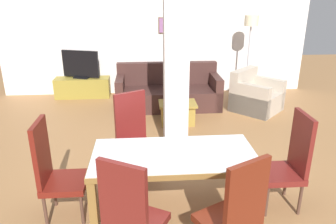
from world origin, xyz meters
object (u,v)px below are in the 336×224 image
Objects in this scene: dining_chair_near_left at (131,215)px; armchair at (255,97)px; dining_chair_head_right at (289,161)px; floor_lamp at (251,30)px; dining_chair_head_left at (54,170)px; tv_screen at (81,65)px; dining_chair_near_right at (235,213)px; dining_chair_far_left at (135,134)px; tv_stand at (83,87)px; coffee_table at (178,113)px; sofa at (168,93)px; dining_table at (174,165)px; bottle at (186,98)px.

armchair is at bearing 87.48° from dining_chair_near_left.
floor_lamp is (0.73, 3.94, 0.98)m from dining_chair_head_right.
dining_chair_head_left is at bearing -130.06° from floor_lamp.
floor_lamp is at bearing -168.36° from tv_screen.
dining_chair_near_right is 1.92m from dining_chair_far_left.
dining_chair_near_left is 1.65m from dining_chair_far_left.
dining_chair_near_right is at bearing -67.38° from tv_stand.
armchair is (0.69, 3.17, -0.29)m from dining_chair_head_right.
coffee_table is (-1.68, -0.59, -0.08)m from armchair.
dining_chair_head_left is 3.85m from sofa.
armchair is at bearing 57.85° from dining_table.
dining_chair_far_left is 2.79m from sofa.
dining_chair_head_right reaches higher than tv_stand.
armchair is (1.55, 4.03, -0.29)m from dining_chair_near_right.
dining_chair_far_left is 1.65× the size of coffee_table.
dining_chair_far_left is at bearing -113.61° from coffee_table.
floor_lamp is at bearing -156.55° from dining_chair_far_left.
tv_screen reaches higher than armchair.
tv_stand is at bearing 132.94° from dining_chair_near_left.
dining_chair_head_left reaches higher than dining_table.
dining_chair_near_right is 1.21m from dining_chair_head_right.
coffee_table is at bearing 148.27° from dining_chair_head_left.
dining_chair_head_right is 1.94m from dining_chair_far_left.
dining_chair_near_left is 0.95× the size of armchair.
dining_chair_head_left is 4.57m from armchair.
sofa is at bearing 110.42° from dining_chair_near_left.
dining_chair_near_left is 5.33m from tv_stand.
coffee_table is at bearing 20.91° from dining_chair_head_right.
coffee_table is 2.76m from tv_screen.
armchair is 3.93m from tv_screen.
dining_table is at bearing 129.64° from tv_screen.
sofa is 3.13× the size of coffee_table.
tv_screen is at bearing 85.20° from dining_chair_near_right.
dining_chair_near_right is 5.66m from tv_stand.
dining_table reaches higher than coffee_table.
bottle is (0.25, -1.00, 0.21)m from sofa.
coffee_table is (-0.13, 3.44, -0.37)m from dining_chair_near_right.
armchair is at bearing 134.08° from dining_chair_head_left.
bottle is at bearing -146.03° from dining_chair_far_left.
dining_table is 3.76m from armchair.
bottle is at bearing 62.29° from dining_chair_near_right.
dining_chair_head_left is 1.00× the size of dining_chair_far_left.
dining_table is 0.96× the size of floor_lamp.
floor_lamp is at bearing -167.80° from sofa.
dining_chair_far_left is at bearing 118.96° from dining_chair_near_left.
dining_chair_near_right reaches higher than tv_stand.
tv_screen is (-2.19, 1.81, 0.26)m from bottle.
dining_table is at bearing -100.31° from bottle.
floor_lamp is (2.48, 4.74, 0.98)m from dining_chair_near_left.
dining_chair_head_right is at bearing 53.80° from dining_chair_near_left.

